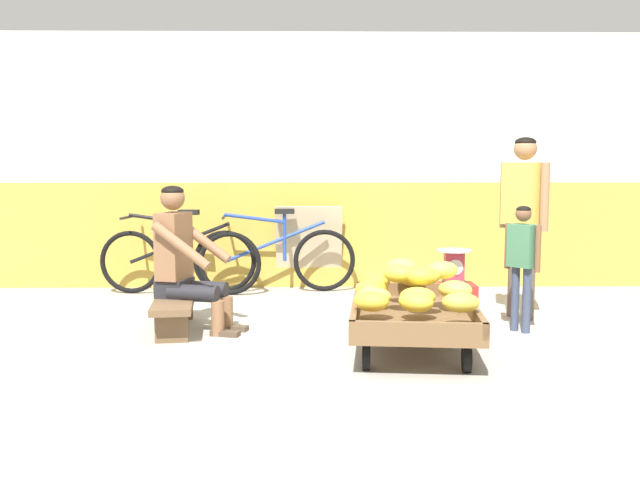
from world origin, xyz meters
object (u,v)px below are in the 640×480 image
object	(u,v)px
low_bench	(175,305)
weighing_scale	(454,266)
bicycle_near_left	(179,260)
customer_child	(522,254)
banana_cart	(413,317)
vendor_seated	(184,259)
bicycle_far_left	(275,258)
sign_board	(309,247)
customer_adult	(524,207)
plastic_crate	(453,301)

from	to	relation	value
low_bench	weighing_scale	distance (m)	2.32
bicycle_near_left	customer_child	distance (m)	3.40
banana_cart	vendor_seated	distance (m)	1.84
vendor_seated	customer_child	bearing A→B (deg)	-1.80
bicycle_far_left	sign_board	xyz separation A→B (m)	(0.35, 0.23, 0.08)
vendor_seated	customer_adult	distance (m)	2.83
vendor_seated	weighing_scale	world-z (taller)	vendor_seated
sign_board	vendor_seated	bearing A→B (deg)	-117.06
plastic_crate	low_bench	bearing A→B (deg)	-171.09
low_bench	vendor_seated	world-z (taller)	vendor_seated
sign_board	customer_adult	world-z (taller)	customer_adult
plastic_crate	bicycle_far_left	distance (m)	2.05
vendor_seated	customer_adult	world-z (taller)	customer_adult
weighing_scale	sign_board	world-z (taller)	sign_board
customer_child	low_bench	bearing A→B (deg)	177.75
bicycle_near_left	bicycle_far_left	world-z (taller)	same
banana_cart	weighing_scale	world-z (taller)	weighing_scale
vendor_seated	bicycle_far_left	size ratio (longest dim) A/B	0.69
banana_cart	bicycle_near_left	distance (m)	2.98
bicycle_near_left	bicycle_far_left	size ratio (longest dim) A/B	1.00
customer_adult	low_bench	bearing A→B (deg)	-172.34
banana_cart	weighing_scale	bearing A→B (deg)	63.62
vendor_seated	bicycle_far_left	bearing A→B (deg)	69.68
banana_cart	customer_child	xyz separation A→B (m)	(0.92, 0.53, 0.37)
bicycle_far_left	customer_adult	xyz separation A→B (m)	(2.16, -1.27, 0.60)
banana_cart	weighing_scale	size ratio (longest dim) A/B	5.06
vendor_seated	plastic_crate	size ratio (longest dim) A/B	3.17
plastic_crate	customer_child	world-z (taller)	customer_child
sign_board	weighing_scale	bearing A→B (deg)	-51.25
sign_board	customer_child	xyz separation A→B (m)	(1.65, -1.99, 0.17)
low_bench	weighing_scale	bearing A→B (deg)	8.89
weighing_scale	customer_child	distance (m)	0.65
weighing_scale	bicycle_far_left	distance (m)	2.04
plastic_crate	customer_adult	distance (m)	0.99
plastic_crate	customer_child	bearing A→B (deg)	-47.13
weighing_scale	customer_child	xyz separation A→B (m)	(0.43, -0.46, 0.16)
customer_adult	plastic_crate	bearing A→B (deg)	-177.30
plastic_crate	weighing_scale	distance (m)	0.30
plastic_crate	weighing_scale	world-z (taller)	weighing_scale
customer_adult	weighing_scale	bearing A→B (deg)	-177.19
vendor_seated	bicycle_near_left	distance (m)	1.61
weighing_scale	plastic_crate	bearing A→B (deg)	90.00
banana_cart	customer_adult	bearing A→B (deg)	43.58
low_bench	customer_child	bearing A→B (deg)	-2.25
sign_board	customer_child	bearing A→B (deg)	-50.23
banana_cart	customer_adult	distance (m)	1.64
low_bench	customer_adult	bearing A→B (deg)	7.66
vendor_seated	sign_board	bearing A→B (deg)	62.94
weighing_scale	sign_board	xyz separation A→B (m)	(-1.22, 1.52, -0.02)
bicycle_far_left	low_bench	bearing A→B (deg)	-113.12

